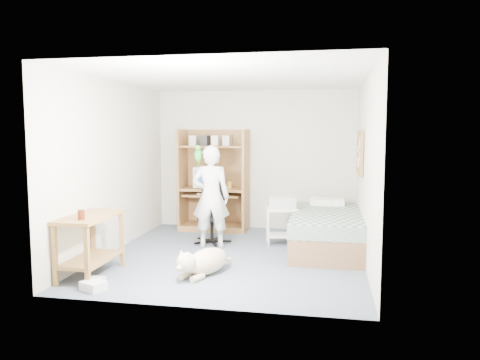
{
  "coord_description": "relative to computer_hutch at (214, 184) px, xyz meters",
  "views": [
    {
      "loc": [
        1.29,
        -6.38,
        1.77
      ],
      "look_at": [
        0.02,
        0.39,
        1.05
      ],
      "focal_mm": 35.0,
      "sensor_mm": 36.0,
      "label": 1
    }
  ],
  "objects": [
    {
      "name": "bed",
      "position": [
        2.0,
        -1.12,
        -0.53
      ],
      "size": [
        1.02,
        2.02,
        0.66
      ],
      "color": "brown",
      "rests_on": "floor"
    },
    {
      "name": "wall_left",
      "position": [
        -1.1,
        -1.74,
        0.43
      ],
      "size": [
        0.02,
        4.0,
        2.5
      ],
      "primitive_type": "cube",
      "color": "beige",
      "rests_on": "floor"
    },
    {
      "name": "floor_box_a",
      "position": [
        -0.56,
        -3.44,
        -0.77
      ],
      "size": [
        0.31,
        0.28,
        0.1
      ],
      "primitive_type": "cube",
      "rotation": [
        0.0,
        0.0,
        -0.41
      ],
      "color": "silver",
      "rests_on": "floor"
    },
    {
      "name": "printer_cart",
      "position": [
        1.3,
        -0.91,
        -0.44
      ],
      "size": [
        0.55,
        0.47,
        0.58
      ],
      "rotation": [
        0.0,
        0.0,
        0.19
      ],
      "color": "silver",
      "rests_on": "floor"
    },
    {
      "name": "pencil_cup",
      "position": [
        0.3,
        -0.09,
        -0.0
      ],
      "size": [
        0.08,
        0.08,
        0.12
      ],
      "primitive_type": "cylinder",
      "color": "gold",
      "rests_on": "computer_hutch"
    },
    {
      "name": "dog",
      "position": [
        0.52,
        -2.67,
        -0.65
      ],
      "size": [
        0.59,
        0.97,
        0.39
      ],
      "rotation": [
        0.0,
        0.0,
        -0.43
      ],
      "color": "tan",
      "rests_on": "floor"
    },
    {
      "name": "person",
      "position": [
        0.26,
        -1.29,
        -0.04
      ],
      "size": [
        0.61,
        0.43,
        1.56
      ],
      "primitive_type": "imported",
      "rotation": [
        0.0,
        0.0,
        3.25
      ],
      "color": "white",
      "rests_on": "floor"
    },
    {
      "name": "office_chair",
      "position": [
        0.21,
        -0.99,
        -0.49
      ],
      "size": [
        0.53,
        0.53,
        0.94
      ],
      "rotation": [
        0.0,
        0.0,
        0.11
      ],
      "color": "black",
      "rests_on": "floor"
    },
    {
      "name": "keyboard",
      "position": [
        -0.04,
        -0.16,
        -0.15
      ],
      "size": [
        0.46,
        0.21,
        0.03
      ],
      "primitive_type": "cube",
      "rotation": [
        0.0,
        0.0,
        0.11
      ],
      "color": "beige",
      "rests_on": "computer_hutch"
    },
    {
      "name": "parrot",
      "position": [
        0.06,
        -1.28,
        0.6
      ],
      "size": [
        0.11,
        0.2,
        0.32
      ],
      "rotation": [
        0.0,
        0.0,
        0.11
      ],
      "color": "#12821F",
      "rests_on": "person"
    },
    {
      "name": "floor",
      "position": [
        0.7,
        -1.74,
        -0.82
      ],
      "size": [
        4.0,
        4.0,
        0.0
      ],
      "primitive_type": "plane",
      "color": "#4B5966",
      "rests_on": "ground"
    },
    {
      "name": "crt_monitor",
      "position": [
        -0.15,
        0.01,
        0.13
      ],
      "size": [
        0.39,
        0.42,
        0.37
      ],
      "rotation": [
        0.0,
        0.0,
        -0.01
      ],
      "color": "beige",
      "rests_on": "computer_hutch"
    },
    {
      "name": "ceiling",
      "position": [
        0.7,
        -1.74,
        1.68
      ],
      "size": [
        3.6,
        4.0,
        0.02
      ],
      "primitive_type": "cube",
      "color": "white",
      "rests_on": "wall_back"
    },
    {
      "name": "corkboard",
      "position": [
        2.47,
        -0.84,
        0.63
      ],
      "size": [
        0.04,
        0.94,
        0.66
      ],
      "color": "olive",
      "rests_on": "wall_right"
    },
    {
      "name": "printer",
      "position": [
        1.3,
        -0.91,
        -0.15
      ],
      "size": [
        0.47,
        0.39,
        0.18
      ],
      "primitive_type": "cube",
      "rotation": [
        0.0,
        0.0,
        0.19
      ],
      "color": "#ABABA6",
      "rests_on": "printer_cart"
    },
    {
      "name": "floor_box_b",
      "position": [
        -0.62,
        -3.28,
        -0.78
      ],
      "size": [
        0.19,
        0.23,
        0.08
      ],
      "primitive_type": "cube",
      "rotation": [
        0.0,
        0.0,
        0.05
      ],
      "color": "beige",
      "rests_on": "floor"
    },
    {
      "name": "side_desk",
      "position": [
        -0.85,
        -2.94,
        -0.33
      ],
      "size": [
        0.5,
        1.0,
        0.75
      ],
      "color": "brown",
      "rests_on": "floor"
    },
    {
      "name": "wall_right",
      "position": [
        2.5,
        -1.74,
        0.43
      ],
      "size": [
        0.02,
        4.0,
        2.5
      ],
      "primitive_type": "cube",
      "color": "beige",
      "rests_on": "floor"
    },
    {
      "name": "drink_glass",
      "position": [
        -0.8,
        -3.22,
        -0.01
      ],
      "size": [
        0.08,
        0.08,
        0.12
      ],
      "primitive_type": "cylinder",
      "color": "#44170B",
      "rests_on": "side_desk"
    },
    {
      "name": "computer_hutch",
      "position": [
        0.0,
        0.0,
        0.0
      ],
      "size": [
        1.2,
        0.63,
        1.8
      ],
      "color": "brown",
      "rests_on": "floor"
    },
    {
      "name": "wall_back",
      "position": [
        0.7,
        0.26,
        0.43
      ],
      "size": [
        3.6,
        0.02,
        2.5
      ],
      "primitive_type": "cube",
      "color": "beige",
      "rests_on": "floor"
    }
  ]
}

